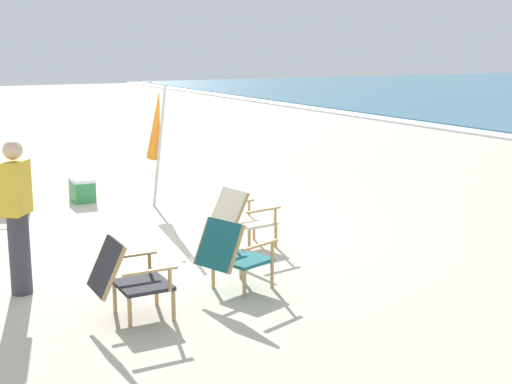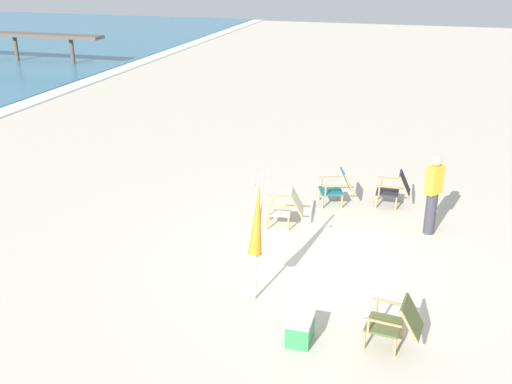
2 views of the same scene
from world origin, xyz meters
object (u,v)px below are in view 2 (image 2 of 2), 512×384
cooler_box (300,329)px  beach_chair_back_right (395,188)px  beach_chair_front_left (287,207)px  person_near_chairs (433,194)px  beach_chair_front_right (338,186)px  beach_chair_far_center (397,322)px  umbrella_furled_orange (257,220)px

cooler_box → beach_chair_back_right: bearing=-9.7°
beach_chair_front_left → beach_chair_back_right: bearing=-50.5°
person_near_chairs → cooler_box: person_near_chairs is taller
beach_chair_front_left → beach_chair_back_right: 2.65m
beach_chair_back_right → beach_chair_front_right: bearing=101.4°
person_near_chairs → beach_chair_far_center: bearing=174.6°
beach_chair_far_center → umbrella_furled_orange: bearing=69.8°
beach_chair_far_center → beach_chair_back_right: beach_chair_back_right is taller
beach_chair_front_right → beach_chair_back_right: size_ratio=1.10×
beach_chair_front_right → cooler_box: (-5.23, -0.29, -0.23)m
beach_chair_far_center → beach_chair_front_left: size_ratio=1.00×
beach_chair_front_right → person_near_chairs: 2.26m
beach_chair_back_right → cooler_box: 5.56m
beach_chair_front_right → cooler_box: bearing=-176.8°
beach_chair_front_right → umbrella_furled_orange: size_ratio=0.43×
beach_chair_back_right → umbrella_furled_orange: (-4.39, 1.90, 0.91)m
beach_chair_far_center → person_near_chairs: 4.05m
beach_chair_back_right → umbrella_furled_orange: bearing=156.7°
beach_chair_far_center → beach_chair_back_right: 5.25m
beach_chair_far_center → umbrella_furled_orange: umbrella_furled_orange is taller
beach_chair_back_right → person_near_chairs: bearing=-147.7°
beach_chair_front_left → cooler_box: bearing=-163.6°
person_near_chairs → umbrella_furled_orange: bearing=139.9°
beach_chair_back_right → umbrella_furled_orange: 4.87m
beach_chair_front_right → beach_chair_far_center: bearing=-162.0°
beach_chair_far_center → beach_chair_back_right: bearing=4.3°
beach_chair_front_left → beach_chair_back_right: beach_chair_back_right is taller
beach_chair_back_right → person_near_chairs: 1.50m
beach_chair_far_center → beach_chair_back_right: (5.24, 0.39, 0.01)m
beach_chair_back_right → umbrella_furled_orange: umbrella_furled_orange is taller
beach_chair_front_right → person_near_chairs: size_ratio=0.54×
beach_chair_front_left → umbrella_furled_orange: 2.86m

